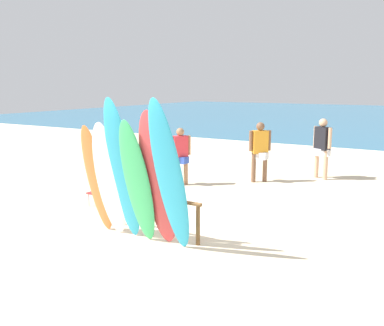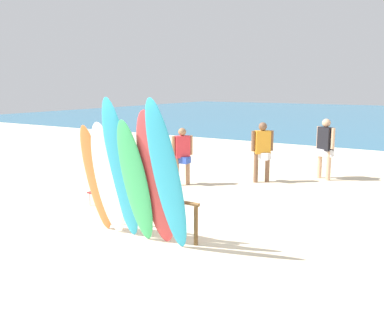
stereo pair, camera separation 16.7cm
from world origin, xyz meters
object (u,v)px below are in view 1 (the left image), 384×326
object	(u,v)px
beachgoer_midbeach	(180,152)
beach_chair_blue	(107,185)
surfboard_white_1	(110,180)
surfboard_red_4	(158,180)
beach_chair_red	(116,174)
surfboard_teal_2	(122,171)
surfboard_teal_5	(170,178)
beachgoer_near_rack	(322,144)
surfboard_rack	(149,205)
beachgoer_photographing	(260,148)
surfboard_green_3	(137,183)
surfboard_orange_0	(97,179)

from	to	relation	value
beachgoer_midbeach	beach_chair_blue	xyz separation A→B (m)	(-0.39, -2.43, -0.44)
surfboard_white_1	surfboard_red_4	distance (m)	1.03
beach_chair_red	surfboard_red_4	bearing A→B (deg)	-45.31
surfboard_teal_2	surfboard_teal_5	distance (m)	1.02
beachgoer_near_rack	beach_chair_blue	xyz separation A→B (m)	(-3.38, -5.13, -0.55)
surfboard_rack	beachgoer_near_rack	bearing A→B (deg)	77.59
surfboard_teal_5	beach_chair_blue	bearing A→B (deg)	150.47
surfboard_red_4	beach_chair_red	distance (m)	4.22
surfboard_teal_5	beach_chair_red	size ratio (longest dim) A/B	3.18
surfboard_teal_5	beachgoer_photographing	distance (m)	5.63
surfboard_red_4	beachgoer_midbeach	bearing A→B (deg)	114.40
beach_chair_blue	surfboard_red_4	bearing A→B (deg)	-28.63
surfboard_green_3	beachgoer_photographing	world-z (taller)	surfboard_green_3
surfboard_orange_0	beachgoer_midbeach	bearing A→B (deg)	105.38
surfboard_green_3	surfboard_white_1	bearing A→B (deg)	176.76
surfboard_white_1	beachgoer_near_rack	xyz separation A→B (m)	(1.88, 6.70, -0.04)
surfboard_teal_2	surfboard_teal_5	bearing A→B (deg)	-8.26
surfboard_white_1	surfboard_teal_2	xyz separation A→B (m)	(0.32, -0.04, 0.21)
surfboard_teal_2	surfboard_red_4	xyz separation A→B (m)	(0.70, 0.04, -0.09)
surfboard_green_3	beachgoer_midbeach	distance (m)	4.42
surfboard_rack	surfboard_teal_5	xyz separation A→B (m)	(0.84, -0.60, 0.70)
surfboard_teal_2	beachgoer_midbeach	world-z (taller)	surfboard_teal_2
surfboard_rack	beach_chair_blue	bearing A→B (deg)	150.90
surfboard_orange_0	beachgoer_photographing	bearing A→B (deg)	85.05
surfboard_green_3	beachgoer_photographing	xyz separation A→B (m)	(-0.11, 5.47, -0.12)
surfboard_red_4	beach_chair_blue	xyz separation A→B (m)	(-2.52, 1.57, -0.71)
beachgoer_near_rack	beach_chair_red	distance (m)	5.74
beachgoer_photographing	surfboard_green_3	bearing A→B (deg)	-131.87
surfboard_green_3	beachgoer_midbeach	xyz separation A→B (m)	(-1.76, 4.05, -0.18)
surfboard_rack	beachgoer_photographing	bearing A→B (deg)	89.57
surfboard_teal_2	surfboard_red_4	size ratio (longest dim) A/B	1.07
surfboard_white_1	surfboard_red_4	world-z (taller)	surfboard_red_4
surfboard_orange_0	surfboard_teal_2	bearing A→B (deg)	-2.30
surfboard_rack	surfboard_teal_5	bearing A→B (deg)	-35.44
surfboard_rack	beachgoer_near_rack	distance (m)	6.41
beachgoer_photographing	surfboard_red_4	bearing A→B (deg)	-127.90
surfboard_orange_0	beach_chair_blue	world-z (taller)	surfboard_orange_0
surfboard_green_3	beach_chair_red	bearing A→B (deg)	137.82
surfboard_teal_2	beach_chair_red	distance (m)	3.76
surfboard_orange_0	beach_chair_blue	xyz separation A→B (m)	(-1.17, 1.53, -0.55)
surfboard_teal_2	surfboard_green_3	size ratio (longest dim) A/B	1.16
beachgoer_midbeach	beach_chair_blue	bearing A→B (deg)	28.63
surfboard_teal_5	beachgoer_midbeach	size ratio (longest dim) A/B	1.69
surfboard_rack	beach_chair_blue	size ratio (longest dim) A/B	2.52
surfboard_rack	beachgoer_midbeach	distance (m)	3.90
surfboard_red_4	beach_chair_blue	distance (m)	3.05
surfboard_white_1	beachgoer_midbeach	distance (m)	4.15
surfboard_orange_0	surfboard_teal_5	xyz separation A→B (m)	(1.67, -0.18, 0.25)
beach_chair_blue	beachgoer_near_rack	bearing A→B (deg)	59.86
beach_chair_red	surfboard_teal_5	bearing A→B (deg)	-44.14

